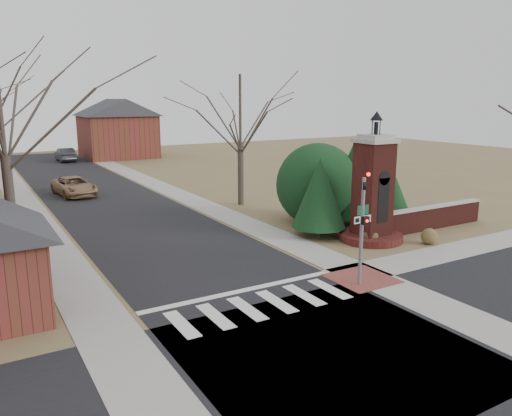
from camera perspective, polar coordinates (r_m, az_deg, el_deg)
ground at (r=17.13m, az=2.08°, el=-11.97°), size 120.00×120.00×0.00m
main_street at (r=36.81m, az=-16.64°, el=0.84°), size 8.00×70.00×0.01m
cross_street at (r=14.96m, az=8.52°, el=-15.94°), size 120.00×8.00×0.01m
crosswalk_zone at (r=17.75m, az=0.67°, el=-11.03°), size 8.00×2.20×0.02m
stop_bar at (r=18.95m, az=-1.71°, el=-9.47°), size 8.00×0.35×0.02m
sidewalk_right_main at (r=38.34m, az=-9.09°, el=1.67°), size 2.00×60.00×0.02m
sidewalk_left at (r=35.98m, az=-24.68°, el=-0.03°), size 2.00×60.00×0.02m
curb_apron at (r=20.60m, az=11.99°, el=-7.90°), size 2.40×2.40×0.02m
traffic_signal_pole at (r=19.23m, az=12.09°, el=-1.35°), size 0.28×0.41×4.50m
sign_post at (r=21.25m, az=12.02°, el=-1.81°), size 0.90×0.07×2.75m
brick_gate_monument at (r=25.62m, az=13.17°, el=1.06°), size 3.20×3.20×6.47m
brick_garden_wall at (r=29.17m, az=19.46°, el=-0.99°), size 7.50×0.50×1.30m
house_distant_right at (r=63.38m, az=-15.58°, el=8.90°), size 8.80×8.80×7.30m
evergreen_near at (r=25.93m, az=7.25°, el=1.72°), size 2.80×2.80×4.10m
evergreen_mid at (r=28.87m, az=11.01°, el=3.29°), size 3.40×3.40×4.70m
evergreen_far at (r=29.63m, az=15.14°, el=1.94°), size 2.40×2.40×3.30m
evergreen_mass at (r=28.94m, az=7.06°, el=3.05°), size 4.80×4.80×4.80m
bare_tree_3 at (r=33.20m, az=-1.82°, el=11.77°), size 7.00×7.00×9.70m
pickup_truck at (r=39.37m, az=-20.07°, el=2.35°), size 2.80×5.18×1.38m
distant_car at (r=61.24m, az=-20.97°, el=5.72°), size 1.66×4.66×1.53m
dry_shrub_left at (r=25.47m, az=12.93°, el=-3.06°), size 0.82×0.82×0.82m
dry_shrub_right at (r=26.12m, az=19.19°, el=-3.08°), size 0.80×0.80×0.80m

